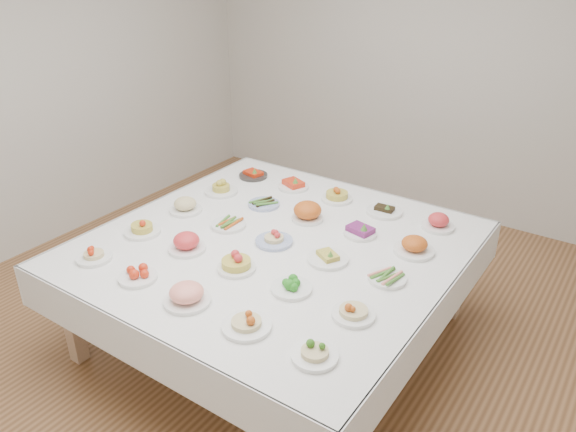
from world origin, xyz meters
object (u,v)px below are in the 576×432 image
Objects in this scene: dish_0 at (93,253)px; dish_12 at (274,236)px; dish_24 at (438,221)px; display_table at (275,251)px.

dish_0 is 0.90× the size of dish_12.
dish_24 reaches higher than dish_0.
dish_12 is (-0.00, -0.01, 0.12)m from display_table.
display_table is 1.13m from dish_0.
dish_12 is 1.12m from dish_24.
dish_12 is (0.79, 0.79, 0.00)m from dish_0.
dish_0 reaches higher than display_table.
dish_24 is (1.58, 1.58, 0.00)m from dish_0.
display_table is 9.43× the size of dish_12.
display_table is at bearing 86.75° from dish_12.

